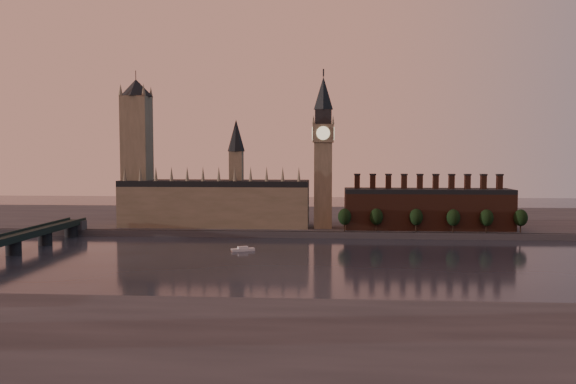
# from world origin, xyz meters

# --- Properties ---
(ground) EXTENTS (900.00, 900.00, 0.00)m
(ground) POSITION_xyz_m (0.00, 0.00, 0.00)
(ground) COLOR black
(ground) RESTS_ON ground
(north_bank) EXTENTS (900.00, 182.00, 4.00)m
(north_bank) POSITION_xyz_m (0.00, 178.04, 2.00)
(north_bank) COLOR #4D4D53
(north_bank) RESTS_ON ground
(palace_of_westminster) EXTENTS (130.00, 30.30, 74.00)m
(palace_of_westminster) POSITION_xyz_m (-64.41, 114.91, 21.63)
(palace_of_westminster) COLOR gray
(palace_of_westminster) RESTS_ON north_bank
(victoria_tower) EXTENTS (24.00, 24.00, 108.00)m
(victoria_tower) POSITION_xyz_m (-120.00, 115.00, 59.09)
(victoria_tower) COLOR gray
(victoria_tower) RESTS_ON north_bank
(big_ben) EXTENTS (15.00, 15.00, 107.00)m
(big_ben) POSITION_xyz_m (10.00, 110.00, 56.83)
(big_ben) COLOR gray
(big_ben) RESTS_ON north_bank
(chimney_block) EXTENTS (110.00, 25.00, 37.00)m
(chimney_block) POSITION_xyz_m (80.00, 110.00, 17.82)
(chimney_block) COLOR #4F2A1E
(chimney_block) RESTS_ON north_bank
(embankment_tree_0) EXTENTS (8.60, 8.60, 14.88)m
(embankment_tree_0) POSITION_xyz_m (24.16, 93.54, 13.47)
(embankment_tree_0) COLOR black
(embankment_tree_0) RESTS_ON north_bank
(embankment_tree_1) EXTENTS (8.60, 8.60, 14.88)m
(embankment_tree_1) POSITION_xyz_m (44.80, 95.19, 13.47)
(embankment_tree_1) COLOR black
(embankment_tree_1) RESTS_ON north_bank
(embankment_tree_2) EXTENTS (8.60, 8.60, 14.88)m
(embankment_tree_2) POSITION_xyz_m (70.29, 95.09, 13.47)
(embankment_tree_2) COLOR black
(embankment_tree_2) RESTS_ON north_bank
(embankment_tree_3) EXTENTS (8.60, 8.60, 14.88)m
(embankment_tree_3) POSITION_xyz_m (93.60, 93.53, 13.47)
(embankment_tree_3) COLOR black
(embankment_tree_3) RESTS_ON north_bank
(embankment_tree_4) EXTENTS (8.60, 8.60, 14.88)m
(embankment_tree_4) POSITION_xyz_m (114.49, 93.76, 13.47)
(embankment_tree_4) COLOR black
(embankment_tree_4) RESTS_ON north_bank
(embankment_tree_5) EXTENTS (8.60, 8.60, 14.88)m
(embankment_tree_5) POSITION_xyz_m (136.20, 94.90, 13.47)
(embankment_tree_5) COLOR black
(embankment_tree_5) RESTS_ON north_bank
(river_boat) EXTENTS (13.43, 8.59, 2.61)m
(river_boat) POSITION_xyz_m (-34.18, 37.15, 1.00)
(river_boat) COLOR silver
(river_boat) RESTS_ON ground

